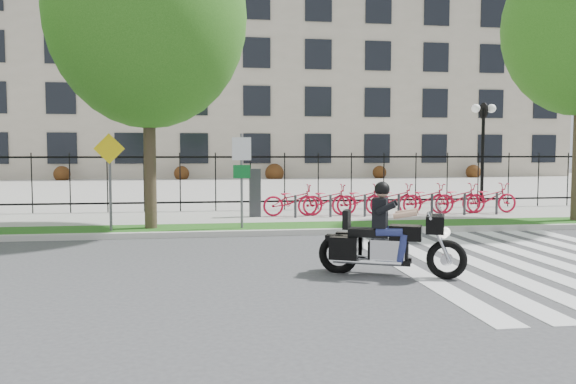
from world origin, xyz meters
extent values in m
plane|color=#3D3C3F|center=(0.00, 0.00, 0.00)|extent=(120.00, 120.00, 0.00)
cube|color=#B7B5AC|center=(0.00, 4.10, 0.07)|extent=(60.00, 0.20, 0.15)
cube|color=#1E4B12|center=(0.00, 4.95, 0.07)|extent=(60.00, 1.50, 0.15)
cube|color=#9A9790|center=(0.00, 7.45, 0.07)|extent=(60.00, 3.50, 0.15)
cube|color=#9A9790|center=(0.00, 25.00, 0.05)|extent=(80.00, 34.00, 0.10)
cube|color=#A49884|center=(0.00, 45.00, 10.00)|extent=(60.00, 20.00, 20.00)
cylinder|color=black|center=(10.00, 12.00, 2.00)|extent=(0.14, 0.14, 4.00)
cylinder|color=black|center=(10.00, 12.00, 3.90)|extent=(0.06, 0.70, 0.70)
sphere|color=white|center=(9.65, 12.00, 4.00)|extent=(0.36, 0.36, 0.36)
sphere|color=white|center=(10.35, 12.00, 4.00)|extent=(0.36, 0.36, 0.36)
cylinder|color=#33271B|center=(-2.97, 4.95, 2.17)|extent=(0.32, 0.32, 4.05)
ellipsoid|color=#1E5212|center=(-2.97, 4.95, 5.74)|extent=(5.16, 5.16, 5.93)
cube|color=#2D2D33|center=(-0.01, 7.20, 0.90)|extent=(0.35, 0.25, 1.50)
imported|color=red|center=(1.19, 7.20, 0.65)|extent=(1.90, 0.66, 1.00)
cylinder|color=#2D2D33|center=(1.19, 6.70, 0.50)|extent=(0.08, 0.08, 0.70)
imported|color=red|center=(2.29, 7.20, 0.65)|extent=(1.90, 0.66, 1.00)
cylinder|color=#2D2D33|center=(2.29, 6.70, 0.50)|extent=(0.08, 0.08, 0.70)
imported|color=red|center=(3.39, 7.20, 0.65)|extent=(1.90, 0.66, 1.00)
cylinder|color=#2D2D33|center=(3.39, 6.70, 0.50)|extent=(0.08, 0.08, 0.70)
imported|color=red|center=(4.49, 7.20, 0.65)|extent=(1.90, 0.66, 1.00)
cylinder|color=#2D2D33|center=(4.49, 6.70, 0.50)|extent=(0.08, 0.08, 0.70)
imported|color=red|center=(5.59, 7.20, 0.65)|extent=(1.90, 0.66, 1.00)
cylinder|color=#2D2D33|center=(5.59, 6.70, 0.50)|extent=(0.08, 0.08, 0.70)
imported|color=red|center=(6.69, 7.20, 0.65)|extent=(1.90, 0.66, 1.00)
cylinder|color=#2D2D33|center=(6.69, 6.70, 0.50)|extent=(0.08, 0.08, 0.70)
imported|color=red|center=(7.79, 7.20, 0.65)|extent=(1.90, 0.66, 1.00)
cylinder|color=#2D2D33|center=(7.79, 6.70, 0.50)|extent=(0.08, 0.08, 0.70)
cylinder|color=#59595B|center=(-0.58, 4.60, 1.40)|extent=(0.07, 0.07, 2.50)
cube|color=white|center=(-0.58, 4.56, 2.25)|extent=(0.50, 0.03, 0.60)
cube|color=#0C6626|center=(-0.58, 4.56, 1.65)|extent=(0.45, 0.03, 0.35)
cylinder|color=#59595B|center=(-3.94, 4.60, 1.35)|extent=(0.07, 0.07, 2.40)
cube|color=yellow|center=(-3.94, 4.56, 2.25)|extent=(0.78, 0.03, 0.78)
torus|color=black|center=(2.53, -1.30, 0.33)|extent=(0.67, 0.40, 0.68)
torus|color=black|center=(0.83, -0.52, 0.33)|extent=(0.71, 0.43, 0.72)
cube|color=black|center=(2.35, -1.22, 0.93)|extent=(0.49, 0.61, 0.30)
cube|color=#26262B|center=(2.42, -1.25, 1.16)|extent=(0.34, 0.51, 0.30)
cube|color=silver|center=(1.64, -0.89, 0.44)|extent=(0.68, 0.55, 0.39)
cube|color=black|center=(1.91, -1.01, 0.77)|extent=(0.63, 0.53, 0.26)
cube|color=black|center=(1.32, -0.75, 0.75)|extent=(0.77, 0.61, 0.14)
cube|color=black|center=(0.97, -0.59, 0.96)|extent=(0.23, 0.35, 0.33)
cube|color=black|center=(0.84, -0.85, 0.49)|extent=(0.51, 0.35, 0.39)
cube|color=black|center=(1.09, -0.32, 0.49)|extent=(0.51, 0.35, 0.39)
cube|color=black|center=(1.50, -0.83, 1.10)|extent=(0.38, 0.46, 0.51)
sphere|color=tan|center=(1.53, -0.84, 1.48)|extent=(0.23, 0.23, 0.23)
sphere|color=black|center=(1.53, -0.84, 1.51)|extent=(0.27, 0.27, 0.27)
camera|label=1|loc=(-1.47, -10.23, 2.14)|focal=35.00mm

